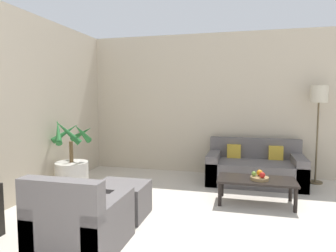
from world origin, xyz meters
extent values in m
cube|color=beige|center=(0.00, 5.65, 1.35)|extent=(7.93, 0.06, 2.70)
cylinder|color=beige|center=(-2.82, 4.02, 0.22)|extent=(0.52, 0.52, 0.44)
cylinder|color=brown|center=(-2.82, 4.02, 0.61)|extent=(0.06, 0.06, 0.34)
cone|color=#23662D|center=(-2.62, 4.02, 0.92)|extent=(0.10, 0.46, 0.37)
cone|color=#23662D|center=(-2.75, 4.23, 0.88)|extent=(0.50, 0.25, 0.30)
cone|color=#23662D|center=(-3.00, 4.14, 0.90)|extent=(0.36, 0.45, 0.33)
cone|color=#23662D|center=(-2.97, 3.91, 0.94)|extent=(0.34, 0.41, 0.41)
cone|color=#23662D|center=(-2.77, 3.84, 0.95)|extent=(0.44, 0.23, 0.42)
cube|color=#605B5B|center=(0.05, 5.07, 0.19)|extent=(1.60, 0.88, 0.39)
cube|color=#605B5B|center=(0.05, 5.43, 0.57)|extent=(1.60, 0.16, 0.35)
cube|color=#605B5B|center=(-0.65, 5.07, 0.25)|extent=(0.20, 0.88, 0.51)
cube|color=#605B5B|center=(0.75, 5.07, 0.25)|extent=(0.20, 0.88, 0.51)
cube|color=gold|center=(-0.31, 5.31, 0.51)|extent=(0.24, 0.12, 0.24)
cube|color=gold|center=(0.41, 5.31, 0.51)|extent=(0.24, 0.12, 0.24)
cylinder|color=brown|center=(1.08, 5.36, 0.01)|extent=(0.24, 0.24, 0.03)
cylinder|color=brown|center=(1.08, 5.36, 0.71)|extent=(0.03, 0.03, 1.37)
cylinder|color=beige|center=(1.08, 5.36, 1.54)|extent=(0.28, 0.28, 0.29)
cylinder|color=black|center=(-0.44, 3.83, 0.16)|extent=(0.05, 0.05, 0.32)
cylinder|color=black|center=(0.52, 3.83, 0.16)|extent=(0.05, 0.05, 0.32)
cylinder|color=black|center=(-0.44, 4.28, 0.16)|extent=(0.05, 0.05, 0.32)
cylinder|color=black|center=(0.52, 4.28, 0.16)|extent=(0.05, 0.05, 0.32)
cube|color=black|center=(0.04, 4.06, 0.33)|extent=(1.06, 0.53, 0.03)
cylinder|color=#997A4C|center=(0.08, 4.01, 0.37)|extent=(0.24, 0.24, 0.04)
sphere|color=red|center=(0.11, 3.96, 0.43)|extent=(0.08, 0.08, 0.08)
sphere|color=olive|center=(0.01, 4.03, 0.43)|extent=(0.07, 0.07, 0.07)
sphere|color=orange|center=(0.08, 4.07, 0.44)|extent=(0.09, 0.09, 0.09)
cube|color=#605B5B|center=(-1.65, 2.33, 0.21)|extent=(0.77, 0.84, 0.42)
cube|color=#605B5B|center=(-1.65, 1.99, 0.60)|extent=(0.77, 0.16, 0.36)
cube|color=#605B5B|center=(-1.96, 2.33, 0.26)|extent=(0.16, 0.84, 0.52)
cube|color=#605B5B|center=(-1.35, 2.33, 0.26)|extent=(0.16, 0.84, 0.52)
cube|color=#605B5B|center=(-1.60, 3.18, 0.21)|extent=(0.63, 0.54, 0.42)
camera|label=1|loc=(-0.15, -0.19, 1.47)|focal=32.00mm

